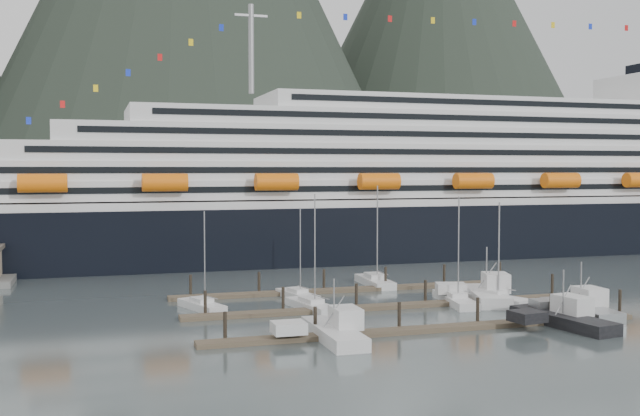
# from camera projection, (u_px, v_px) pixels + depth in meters

# --- Properties ---
(ground) EXTENTS (1600.00, 1600.00, 0.00)m
(ground) POSITION_uv_depth(u_px,v_px,m) (432.00, 311.00, 87.58)
(ground) COLOR #4A5657
(ground) RESTS_ON ground
(mountains) EXTENTS (870.00, 440.00, 420.00)m
(mountains) POSITION_uv_depth(u_px,v_px,m) (196.00, 2.00, 656.41)
(mountains) COLOR black
(mountains) RESTS_ON ground
(cruise_ship) EXTENTS (210.00, 30.40, 50.30)m
(cruise_ship) POSITION_uv_depth(u_px,v_px,m) (450.00, 192.00, 148.18)
(cruise_ship) COLOR black
(cruise_ship) RESTS_ON ground
(dock_near) EXTENTS (48.18, 2.28, 3.20)m
(dock_near) POSITION_uv_depth(u_px,v_px,m) (431.00, 328.00, 76.63)
(dock_near) COLOR #4B3D30
(dock_near) RESTS_ON ground
(dock_mid) EXTENTS (48.18, 2.28, 3.20)m
(dock_mid) POSITION_uv_depth(u_px,v_px,m) (384.00, 306.00, 89.04)
(dock_mid) COLOR #4B3D30
(dock_mid) RESTS_ON ground
(dock_far) EXTENTS (48.18, 2.28, 3.20)m
(dock_far) POSITION_uv_depth(u_px,v_px,m) (348.00, 289.00, 101.46)
(dock_far) COLOR #4B3D30
(dock_far) RESTS_ON ground
(sailboat_a) EXTENTS (4.98, 8.55, 12.08)m
(sailboat_a) POSITION_uv_depth(u_px,v_px,m) (202.00, 306.00, 88.44)
(sailboat_a) COLOR silver
(sailboat_a) RESTS_ON ground
(sailboat_b) EXTENTS (4.27, 9.62, 14.13)m
(sailboat_b) POSITION_uv_depth(u_px,v_px,m) (311.00, 306.00, 88.28)
(sailboat_b) COLOR silver
(sailboat_b) RESTS_ON ground
(sailboat_c) EXTENTS (3.98, 8.50, 12.06)m
(sailboat_c) POSITION_uv_depth(u_px,v_px,m) (297.00, 296.00, 95.89)
(sailboat_c) COLOR silver
(sailboat_c) RESTS_ON ground
(sailboat_d) EXTENTS (4.17, 11.09, 13.75)m
(sailboat_d) POSITION_uv_depth(u_px,v_px,m) (455.00, 300.00, 92.24)
(sailboat_d) COLOR silver
(sailboat_d) RESTS_ON ground
(sailboat_f) EXTENTS (3.25, 10.15, 14.81)m
(sailboat_f) POSITION_uv_depth(u_px,v_px,m) (375.00, 282.00, 106.80)
(sailboat_f) COLOR silver
(sailboat_f) RESTS_ON ground
(sailboat_h) EXTENTS (6.56, 10.59, 13.11)m
(sailboat_h) POSITION_uv_depth(u_px,v_px,m) (492.00, 300.00, 92.55)
(sailboat_h) COLOR silver
(sailboat_h) RESTS_ON ground
(trawler_a) EXTENTS (8.61, 11.98, 6.55)m
(trawler_a) POSITION_uv_depth(u_px,v_px,m) (333.00, 331.00, 72.73)
(trawler_a) COLOR silver
(trawler_a) RESTS_ON ground
(trawler_c) EXTENTS (9.51, 13.31, 6.58)m
(trawler_c) POSITION_uv_depth(u_px,v_px,m) (562.00, 318.00, 79.07)
(trawler_c) COLOR black
(trawler_c) RESTS_ON ground
(trawler_d) EXTENTS (8.48, 11.47, 6.76)m
(trawler_d) POSITION_uv_depth(u_px,v_px,m) (580.00, 308.00, 84.45)
(trawler_d) COLOR #979A9D
(trawler_d) RESTS_ON ground
(trawler_e) EXTENTS (9.88, 12.30, 7.62)m
(trawler_e) POSITION_uv_depth(u_px,v_px,m) (485.00, 294.00, 93.59)
(trawler_e) COLOR silver
(trawler_e) RESTS_ON ground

